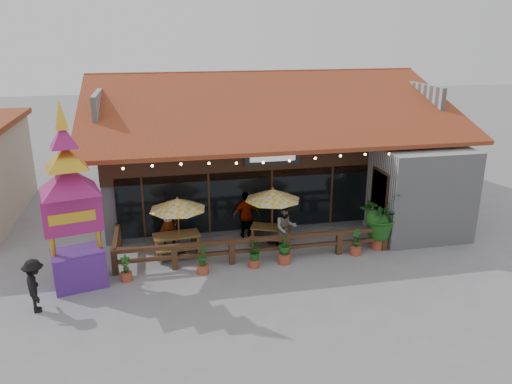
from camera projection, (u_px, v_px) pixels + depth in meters
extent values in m
plane|color=gray|center=(296.00, 252.00, 18.67)|extent=(100.00, 100.00, 0.00)
cube|color=#A2A2A7|center=(257.00, 155.00, 24.55)|extent=(14.00, 10.00, 4.00)
cube|color=#3C1F13|center=(246.00, 158.00, 19.16)|extent=(11.00, 0.16, 1.60)
cube|color=black|center=(247.00, 200.00, 19.67)|extent=(10.00, 0.12, 2.40)
cube|color=#E9AD69|center=(246.00, 199.00, 19.86)|extent=(9.80, 0.05, 2.20)
cube|color=#A2A2A7|center=(420.00, 192.00, 19.73)|extent=(3.50, 2.70, 3.60)
cube|color=red|center=(379.00, 191.00, 19.18)|extent=(0.06, 1.20, 1.50)
cube|color=#3C1F13|center=(379.00, 191.00, 19.17)|extent=(0.04, 1.34, 1.64)
cube|color=brown|center=(275.00, 107.00, 20.39)|extent=(15.50, 7.05, 2.37)
cube|color=brown|center=(244.00, 88.00, 26.90)|extent=(15.50, 7.05, 2.37)
cube|color=brown|center=(257.00, 72.00, 23.29)|extent=(15.50, 0.30, 0.12)
cube|color=#A2A2A7|center=(105.00, 105.00, 22.35)|extent=(0.20, 9.00, 1.80)
cube|color=#A2A2A7|center=(393.00, 96.00, 25.07)|extent=(0.20, 9.00, 1.80)
cube|color=black|center=(272.00, 158.00, 19.24)|extent=(2.20, 0.10, 0.55)
cube|color=silver|center=(273.00, 158.00, 19.19)|extent=(1.80, 0.02, 0.25)
cube|color=#3C1F13|center=(143.00, 208.00, 18.86)|extent=(0.08, 0.08, 2.40)
cube|color=#3C1F13|center=(209.00, 203.00, 19.34)|extent=(0.08, 0.08, 2.40)
cube|color=#3C1F13|center=(272.00, 199.00, 19.83)|extent=(0.08, 0.08, 2.40)
cube|color=#3C1F13|center=(331.00, 195.00, 20.32)|extent=(0.08, 0.08, 2.40)
sphere|color=#F8D288|center=(123.00, 169.00, 16.47)|extent=(0.09, 0.09, 0.09)
sphere|color=#F8D288|center=(152.00, 166.00, 16.64)|extent=(0.09, 0.09, 0.09)
sphere|color=#F8D288|center=(181.00, 164.00, 16.82)|extent=(0.09, 0.09, 0.09)
sphere|color=#F8D288|center=(209.00, 163.00, 17.01)|extent=(0.09, 0.09, 0.09)
sphere|color=#F8D288|center=(236.00, 163.00, 17.21)|extent=(0.09, 0.09, 0.09)
sphere|color=#F8D288|center=(263.00, 162.00, 17.40)|extent=(0.09, 0.09, 0.09)
sphere|color=#F8D288|center=(289.00, 161.00, 17.59)|extent=(0.09, 0.09, 0.09)
sphere|color=#F8D288|center=(315.00, 158.00, 17.76)|extent=(0.09, 0.09, 0.09)
sphere|color=#F8D288|center=(340.00, 156.00, 17.93)|extent=(0.09, 0.09, 0.09)
sphere|color=#F8D288|center=(365.00, 154.00, 18.11)|extent=(0.09, 0.09, 0.09)
sphere|color=#F8D288|center=(389.00, 154.00, 18.31)|extent=(0.09, 0.09, 0.09)
cube|color=#4D311B|center=(115.00, 262.00, 16.80)|extent=(0.20, 0.20, 0.90)
cube|color=#4D311B|center=(175.00, 257.00, 17.19)|extent=(0.20, 0.20, 0.90)
cube|color=#4D311B|center=(232.00, 252.00, 17.58)|extent=(0.20, 0.20, 0.90)
cube|color=#4D311B|center=(287.00, 247.00, 17.96)|extent=(0.20, 0.20, 0.90)
cube|color=#4D311B|center=(339.00, 243.00, 18.35)|extent=(0.20, 0.20, 0.90)
cube|color=#4D311B|center=(384.00, 239.00, 18.70)|extent=(0.20, 0.20, 0.90)
cube|color=#4D311B|center=(257.00, 240.00, 17.63)|extent=(9.80, 0.16, 0.14)
cube|color=#4D311B|center=(257.00, 250.00, 17.75)|extent=(9.80, 0.12, 0.12)
cube|color=#4D311B|center=(116.00, 237.00, 17.84)|extent=(0.16, 2.50, 0.14)
cube|color=#4D311B|center=(118.00, 235.00, 19.03)|extent=(0.20, 0.20, 0.90)
cylinder|color=brown|center=(179.00, 227.00, 18.21)|extent=(0.05, 0.05, 2.08)
cone|color=yellow|center=(177.00, 204.00, 17.93)|extent=(2.54, 2.54, 0.41)
sphere|color=brown|center=(177.00, 198.00, 17.86)|extent=(0.09, 0.09, 0.09)
cylinder|color=black|center=(180.00, 253.00, 18.53)|extent=(0.40, 0.40, 0.05)
cylinder|color=brown|center=(272.00, 217.00, 19.08)|extent=(0.06, 0.06, 2.14)
cone|color=yellow|center=(273.00, 194.00, 18.79)|extent=(2.27, 2.27, 0.42)
sphere|color=brown|center=(273.00, 189.00, 18.72)|extent=(0.09, 0.09, 0.09)
cylinder|color=black|center=(272.00, 242.00, 19.40)|extent=(0.41, 0.41, 0.06)
cube|color=brown|center=(176.00, 235.00, 18.21)|extent=(1.74, 0.95, 0.06)
cube|color=brown|center=(157.00, 247.00, 18.12)|extent=(0.16, 0.73, 0.77)
cube|color=brown|center=(196.00, 242.00, 18.54)|extent=(0.16, 0.73, 0.77)
cube|color=brown|center=(179.00, 249.00, 17.79)|extent=(1.69, 0.46, 0.05)
cube|color=brown|center=(174.00, 237.00, 18.82)|extent=(1.69, 0.46, 0.05)
cube|color=brown|center=(271.00, 227.00, 19.16)|extent=(1.65, 1.21, 0.06)
cube|color=brown|center=(254.00, 234.00, 19.38)|extent=(0.31, 0.63, 0.69)
cube|color=brown|center=(287.00, 237.00, 19.16)|extent=(0.31, 0.63, 0.69)
cube|color=brown|center=(269.00, 239.00, 18.77)|extent=(1.48, 0.80, 0.05)
cube|color=brown|center=(273.00, 229.00, 19.73)|extent=(1.48, 0.80, 0.05)
cube|color=#4C2381|center=(79.00, 268.00, 16.09)|extent=(1.83, 1.54, 1.19)
cube|color=#991C64|center=(73.00, 216.00, 15.53)|extent=(1.80, 0.66, 1.19)
cube|color=gold|center=(72.00, 218.00, 15.40)|extent=(1.36, 0.36, 0.35)
cylinder|color=gold|center=(50.00, 224.00, 15.46)|extent=(0.16, 0.16, 1.99)
cylinder|color=gold|center=(97.00, 220.00, 15.73)|extent=(0.16, 0.16, 1.99)
pyramid|color=#991C64|center=(67.00, 167.00, 15.03)|extent=(2.88, 2.88, 0.80)
pyramid|color=gold|center=(64.00, 146.00, 14.83)|extent=(2.04, 2.04, 0.70)
pyramid|color=#991C64|center=(62.00, 124.00, 14.63)|extent=(1.32, 1.32, 0.70)
pyramid|color=gold|center=(59.00, 99.00, 14.40)|extent=(0.60, 0.60, 0.90)
cylinder|color=#983F29|center=(378.00, 242.00, 18.97)|extent=(0.60, 0.60, 0.44)
imported|color=#1D5518|center=(380.00, 215.00, 18.63)|extent=(2.10, 2.14, 1.80)
sphere|color=#1D5518|center=(384.00, 224.00, 18.67)|extent=(0.60, 0.60, 0.60)
sphere|color=#1D5518|center=(375.00, 217.00, 18.78)|extent=(0.52, 0.52, 0.52)
imported|color=#3C1F13|center=(168.00, 223.00, 18.78)|extent=(0.70, 0.47, 1.92)
imported|color=#3C1F13|center=(286.00, 228.00, 18.59)|extent=(0.87, 0.68, 1.77)
imported|color=#3C1F13|center=(247.00, 215.00, 19.68)|extent=(1.10, 0.47, 1.88)
imported|color=black|center=(35.00, 286.00, 14.52)|extent=(0.84, 1.17, 1.65)
cylinder|color=#983F29|center=(127.00, 277.00, 16.48)|extent=(0.37, 0.37, 0.30)
imported|color=#1D5518|center=(125.00, 264.00, 16.33)|extent=(0.35, 0.26, 0.62)
cylinder|color=#983F29|center=(203.00, 269.00, 16.97)|extent=(0.40, 0.40, 0.32)
imported|color=#1D5518|center=(202.00, 256.00, 16.82)|extent=(0.40, 0.44, 0.66)
cylinder|color=#983F29|center=(254.00, 263.00, 17.42)|extent=(0.37, 0.37, 0.30)
imported|color=#1D5518|center=(254.00, 251.00, 17.28)|extent=(0.72, 0.72, 0.61)
cylinder|color=#983F29|center=(284.00, 258.00, 17.71)|extent=(0.45, 0.45, 0.36)
imported|color=#1D5518|center=(285.00, 244.00, 17.54)|extent=(0.59, 0.59, 0.75)
cylinder|color=#983F29|center=(356.00, 250.00, 18.39)|extent=(0.41, 0.41, 0.33)
imported|color=#1D5518|center=(356.00, 238.00, 18.23)|extent=(0.42, 0.43, 0.68)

